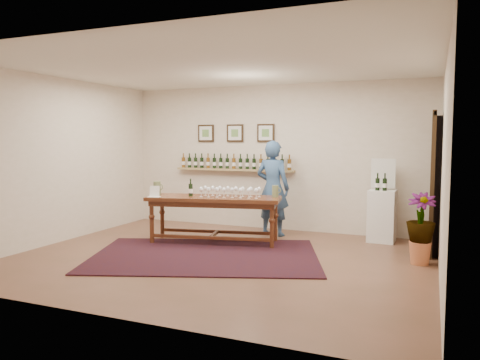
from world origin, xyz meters
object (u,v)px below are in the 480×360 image
at_px(tasting_table, 214,204).
at_px(display_pedestal, 382,216).
at_px(person, 273,188).
at_px(potted_plant, 421,228).

distance_m(tasting_table, display_pedestal, 2.89).
bearing_deg(tasting_table, person, 41.91).
xyz_separation_m(tasting_table, potted_plant, (3.27, -0.12, -0.16)).
relative_size(display_pedestal, potted_plant, 1.02).
height_order(tasting_table, person, person).
distance_m(tasting_table, person, 1.23).
distance_m(tasting_table, potted_plant, 3.28).
distance_m(display_pedestal, person, 1.96).
bearing_deg(tasting_table, potted_plant, -14.08).
distance_m(potted_plant, person, 2.81).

